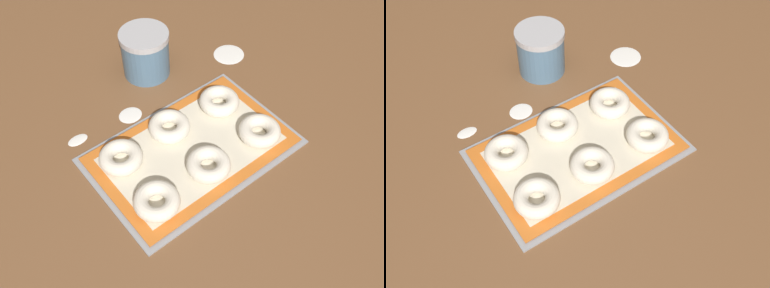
{
  "view_description": "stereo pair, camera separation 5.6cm",
  "coord_description": "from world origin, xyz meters",
  "views": [
    {
      "loc": [
        -0.4,
        -0.5,
        0.83
      ],
      "look_at": [
        0.01,
        0.01,
        0.03
      ],
      "focal_mm": 42.0,
      "sensor_mm": 36.0,
      "label": 1
    },
    {
      "loc": [
        -0.36,
        -0.53,
        0.83
      ],
      "look_at": [
        0.01,
        0.01,
        0.03
      ],
      "focal_mm": 42.0,
      "sensor_mm": 36.0,
      "label": 2
    }
  ],
  "objects": [
    {
      "name": "bagel_front_right",
      "position": [
        0.16,
        -0.06,
        0.03
      ],
      "size": [
        0.1,
        0.1,
        0.03
      ],
      "color": "silver",
      "rests_on": "baking_mat"
    },
    {
      "name": "flour_patch_near",
      "position": [
        0.31,
        0.22,
        0.0
      ],
      "size": [
        0.09,
        0.09,
        0.0
      ],
      "color": "white",
      "rests_on": "ground_plane"
    },
    {
      "name": "bagel_back_center",
      "position": [
        0.0,
        0.09,
        0.03
      ],
      "size": [
        0.1,
        0.1,
        0.03
      ],
      "color": "silver",
      "rests_on": "baking_mat"
    },
    {
      "name": "bagel_front_left",
      "position": [
        -0.15,
        -0.06,
        0.03
      ],
      "size": [
        0.1,
        0.1,
        0.03
      ],
      "color": "silver",
      "rests_on": "baking_mat"
    },
    {
      "name": "bagel_front_center",
      "position": [
        0.0,
        -0.06,
        0.03
      ],
      "size": [
        0.1,
        0.1,
        0.03
      ],
      "color": "silver",
      "rests_on": "baking_mat"
    },
    {
      "name": "flour_canister",
      "position": [
        0.09,
        0.31,
        0.06
      ],
      "size": [
        0.13,
        0.13,
        0.13
      ],
      "color": "slate",
      "rests_on": "ground_plane"
    },
    {
      "name": "ground_plane",
      "position": [
        0.0,
        0.0,
        0.0
      ],
      "size": [
        2.8,
        2.8,
        0.0
      ],
      "primitive_type": "plane",
      "color": "brown"
    },
    {
      "name": "flour_patch_side",
      "position": [
        -0.18,
        0.21,
        0.0
      ],
      "size": [
        0.05,
        0.03,
        0.0
      ],
      "color": "white",
      "rests_on": "ground_plane"
    },
    {
      "name": "flour_patch_far",
      "position": [
        -0.04,
        0.2,
        0.0
      ],
      "size": [
        0.06,
        0.05,
        0.0
      ],
      "color": "white",
      "rests_on": "ground_plane"
    },
    {
      "name": "bagel_back_left",
      "position": [
        -0.14,
        0.08,
        0.03
      ],
      "size": [
        0.1,
        0.1,
        0.03
      ],
      "color": "silver",
      "rests_on": "baking_mat"
    },
    {
      "name": "baking_mat",
      "position": [
        0.01,
        0.01,
        0.01
      ],
      "size": [
        0.44,
        0.28,
        0.0
      ],
      "color": "orange",
      "rests_on": "baking_tray"
    },
    {
      "name": "bagel_back_right",
      "position": [
        0.15,
        0.08,
        0.03
      ],
      "size": [
        0.1,
        0.1,
        0.03
      ],
      "color": "silver",
      "rests_on": "baking_mat"
    },
    {
      "name": "baking_tray",
      "position": [
        0.01,
        0.01,
        0.0
      ],
      "size": [
        0.47,
        0.31,
        0.01
      ],
      "color": "#93969B",
      "rests_on": "ground_plane"
    }
  ]
}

